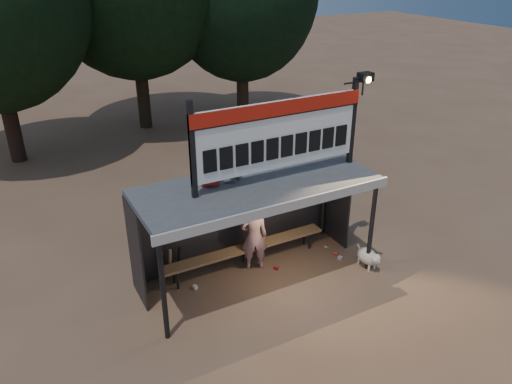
# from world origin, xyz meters

# --- Properties ---
(ground) EXTENTS (80.00, 80.00, 0.00)m
(ground) POSITION_xyz_m (0.00, 0.00, 0.00)
(ground) COLOR brown
(ground) RESTS_ON ground
(player) EXTENTS (0.70, 0.58, 1.64)m
(player) POSITION_xyz_m (0.13, 0.36, 0.82)
(player) COLOR silver
(player) RESTS_ON ground
(child_a) EXTENTS (0.62, 0.57, 1.02)m
(child_a) POSITION_xyz_m (-0.45, 0.34, 2.83)
(child_a) COLOR slate
(child_a) RESTS_ON dugout_shelter
(child_b) EXTENTS (0.57, 0.47, 1.00)m
(child_b) POSITION_xyz_m (-0.88, 0.34, 2.82)
(child_b) COLOR #AE1E1A
(child_b) RESTS_ON dugout_shelter
(dugout_shelter) EXTENTS (5.10, 2.08, 2.32)m
(dugout_shelter) POSITION_xyz_m (0.00, 0.24, 1.85)
(dugout_shelter) COLOR #404143
(dugout_shelter) RESTS_ON ground
(scoreboard_assembly) EXTENTS (4.10, 0.27, 1.99)m
(scoreboard_assembly) POSITION_xyz_m (0.56, -0.01, 3.32)
(scoreboard_assembly) COLOR black
(scoreboard_assembly) RESTS_ON dugout_shelter
(bench) EXTENTS (4.00, 0.35, 0.48)m
(bench) POSITION_xyz_m (0.00, 0.55, 0.43)
(bench) COLOR olive
(bench) RESTS_ON ground
(dog) EXTENTS (0.36, 0.81, 0.49)m
(dog) POSITION_xyz_m (2.44, -0.87, 0.28)
(dog) COLOR beige
(dog) RESTS_ON ground
(bats) EXTENTS (0.47, 0.32, 0.84)m
(bats) POSITION_xyz_m (-1.72, 0.82, 0.43)
(bats) COLOR #9D7449
(bats) RESTS_ON ground
(litter) EXTENTS (3.58, 0.69, 0.08)m
(litter) POSITION_xyz_m (1.05, 0.02, 0.04)
(litter) COLOR maroon
(litter) RESTS_ON ground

